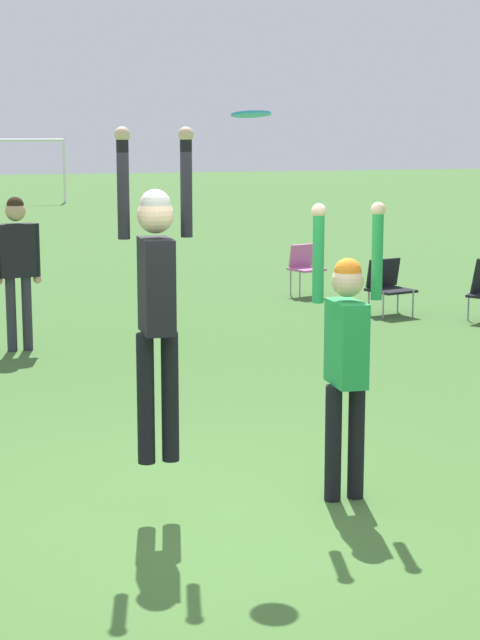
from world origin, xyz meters
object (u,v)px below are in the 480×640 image
object	(u,v)px
person_jumping	(156,286)
frisbee	(251,114)
camping_chair_1	(305,265)
camping_chair_3	(388,284)
person_defending	(346,345)
person_spectator_near	(17,257)

from	to	relation	value
person_jumping	frisbee	size ratio (longest dim) A/B	8.40
frisbee	camping_chair_1	size ratio (longest dim) A/B	0.33
camping_chair_1	camping_chair_3	bearing A→B (deg)	86.60
frisbee	camping_chair_3	size ratio (longest dim) A/B	0.34
person_jumping	camping_chair_3	world-z (taller)	person_jumping
person_defending	camping_chair_1	size ratio (longest dim) A/B	2.59
camping_chair_1	person_spectator_near	xyz separation A→B (m)	(-4.94, -2.94, 0.63)
person_defending	camping_chair_1	distance (m)	9.73
camping_chair_3	camping_chair_1	bearing A→B (deg)	-90.31
camping_chair_1	person_spectator_near	world-z (taller)	person_spectator_near
person_defending	camping_chair_3	bearing A→B (deg)	155.74
person_jumping	person_spectator_near	world-z (taller)	person_jumping
person_jumping	person_spectator_near	xyz separation A→B (m)	(-0.17, 6.04, -0.47)
frisbee	camping_chair_3	xyz separation A→B (m)	(4.56, 6.93, -2.29)
frisbee	camping_chair_1	world-z (taller)	frisbee
frisbee	person_spectator_near	world-z (taller)	frisbee
camping_chair_3	person_jumping	bearing A→B (deg)	39.90
person_jumping	camping_chair_3	bearing A→B (deg)	-32.45
person_jumping	person_spectator_near	distance (m)	6.06
frisbee	camping_chair_3	bearing A→B (deg)	56.66
frisbee	person_defending	bearing A→B (deg)	-9.58
camping_chair_3	person_spectator_near	world-z (taller)	person_spectator_near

